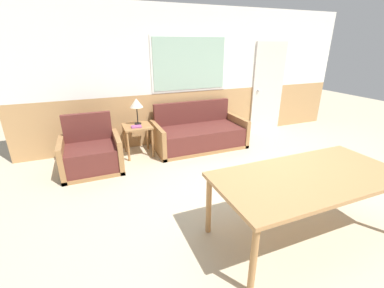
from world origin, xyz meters
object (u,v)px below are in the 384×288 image
Objects in this scene: couch at (199,135)px; side_table at (137,131)px; table_lamp at (136,104)px; dining_table at (309,180)px; armchair at (92,155)px.

couch is 1.25m from side_table.
couch is at bearing -7.56° from table_lamp.
dining_table is (1.20, -2.98, -0.30)m from table_lamp.
armchair is at bearing 129.50° from dining_table.
dining_table is (2.08, -2.53, 0.40)m from armchair.
side_table is (-1.23, 0.07, 0.22)m from couch.
table_lamp is at bearing 17.73° from armchair.
armchair is at bearing -172.02° from couch.
couch is 1.40m from table_lamp.
side_table is at bearing 176.75° from couch.
armchair is 1.92× the size of table_lamp.
armchair reaches higher than dining_table.
table_lamp reaches higher than armchair.
table_lamp is at bearing 68.04° from side_table.
couch is 3.12× the size of side_table.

